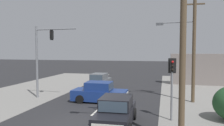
{
  "coord_description": "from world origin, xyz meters",
  "views": [
    {
      "loc": [
        4.29,
        -10.67,
        4.01
      ],
      "look_at": [
        0.75,
        4.0,
        3.12
      ],
      "focal_mm": 35.0,
      "sensor_mm": 36.0,
      "label": 1
    }
  ],
  "objects_px": {
    "sedan_oncoming_mid": "(116,113)",
    "hatchback_crossing_left": "(100,81)",
    "pedestal_signal_right_kerb": "(172,78)",
    "sedan_kerbside_parked": "(100,93)",
    "utility_pole_foreground_right": "(180,12)",
    "traffic_signal_mast": "(42,52)",
    "utility_pole_midground_right": "(192,42)"
  },
  "relations": [
    {
      "from": "utility_pole_midground_right",
      "to": "sedan_oncoming_mid",
      "type": "bearing_deg",
      "value": -124.52
    },
    {
      "from": "utility_pole_midground_right",
      "to": "traffic_signal_mast",
      "type": "relative_size",
      "value": 1.43
    },
    {
      "from": "utility_pole_foreground_right",
      "to": "sedan_oncoming_mid",
      "type": "relative_size",
      "value": 2.41
    },
    {
      "from": "sedan_oncoming_mid",
      "to": "traffic_signal_mast",
      "type": "bearing_deg",
      "value": 145.22
    },
    {
      "from": "pedestal_signal_right_kerb",
      "to": "utility_pole_midground_right",
      "type": "bearing_deg",
      "value": 72.2
    },
    {
      "from": "sedan_kerbside_parked",
      "to": "traffic_signal_mast",
      "type": "bearing_deg",
      "value": 177.76
    },
    {
      "from": "traffic_signal_mast",
      "to": "sedan_kerbside_parked",
      "type": "bearing_deg",
      "value": -2.24
    },
    {
      "from": "utility_pole_foreground_right",
      "to": "hatchback_crossing_left",
      "type": "bearing_deg",
      "value": 119.65
    },
    {
      "from": "utility_pole_foreground_right",
      "to": "hatchback_crossing_left",
      "type": "distance_m",
      "value": 15.63
    },
    {
      "from": "utility_pole_midground_right",
      "to": "traffic_signal_mast",
      "type": "xyz_separation_m",
      "value": [
        -11.86,
        -1.34,
        -0.8
      ]
    },
    {
      "from": "sedan_kerbside_parked",
      "to": "sedan_oncoming_mid",
      "type": "distance_m",
      "value": 5.5
    },
    {
      "from": "sedan_kerbside_parked",
      "to": "sedan_oncoming_mid",
      "type": "height_order",
      "value": "same"
    },
    {
      "from": "sedan_kerbside_parked",
      "to": "sedan_oncoming_mid",
      "type": "xyz_separation_m",
      "value": [
        2.41,
        -4.95,
        0.0
      ]
    },
    {
      "from": "utility_pole_foreground_right",
      "to": "traffic_signal_mast",
      "type": "distance_m",
      "value": 12.6
    },
    {
      "from": "traffic_signal_mast",
      "to": "hatchback_crossing_left",
      "type": "distance_m",
      "value": 7.52
    },
    {
      "from": "hatchback_crossing_left",
      "to": "sedan_oncoming_mid",
      "type": "bearing_deg",
      "value": -69.05
    },
    {
      "from": "utility_pole_foreground_right",
      "to": "traffic_signal_mast",
      "type": "height_order",
      "value": "utility_pole_foreground_right"
    },
    {
      "from": "utility_pole_midground_right",
      "to": "utility_pole_foreground_right",
      "type": "bearing_deg",
      "value": -99.79
    },
    {
      "from": "utility_pole_foreground_right",
      "to": "utility_pole_midground_right",
      "type": "relative_size",
      "value": 1.21
    },
    {
      "from": "sedan_oncoming_mid",
      "to": "pedestal_signal_right_kerb",
      "type": "bearing_deg",
      "value": 28.42
    },
    {
      "from": "utility_pole_midground_right",
      "to": "sedan_oncoming_mid",
      "type": "distance_m",
      "value": 8.8
    },
    {
      "from": "pedestal_signal_right_kerb",
      "to": "sedan_oncoming_mid",
      "type": "bearing_deg",
      "value": -151.58
    },
    {
      "from": "pedestal_signal_right_kerb",
      "to": "sedan_oncoming_mid",
      "type": "distance_m",
      "value": 3.69
    },
    {
      "from": "traffic_signal_mast",
      "to": "sedan_oncoming_mid",
      "type": "bearing_deg",
      "value": -34.78
    },
    {
      "from": "pedestal_signal_right_kerb",
      "to": "sedan_oncoming_mid",
      "type": "xyz_separation_m",
      "value": [
        -2.88,
        -1.56,
        -1.71
      ]
    },
    {
      "from": "utility_pole_foreground_right",
      "to": "hatchback_crossing_left",
      "type": "height_order",
      "value": "utility_pole_foreground_right"
    },
    {
      "from": "sedan_oncoming_mid",
      "to": "hatchback_crossing_left",
      "type": "xyz_separation_m",
      "value": [
        -4.3,
        11.23,
        -0.0
      ]
    },
    {
      "from": "traffic_signal_mast",
      "to": "hatchback_crossing_left",
      "type": "xyz_separation_m",
      "value": [
        3.1,
        6.09,
        -3.13
      ]
    },
    {
      "from": "hatchback_crossing_left",
      "to": "traffic_signal_mast",
      "type": "bearing_deg",
      "value": -117.0
    },
    {
      "from": "pedestal_signal_right_kerb",
      "to": "traffic_signal_mast",
      "type": "bearing_deg",
      "value": 160.79
    },
    {
      "from": "utility_pole_midground_right",
      "to": "pedestal_signal_right_kerb",
      "type": "xyz_separation_m",
      "value": [
        -1.58,
        -4.93,
        -2.21
      ]
    },
    {
      "from": "utility_pole_midground_right",
      "to": "traffic_signal_mast",
      "type": "bearing_deg",
      "value": -173.53
    }
  ]
}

